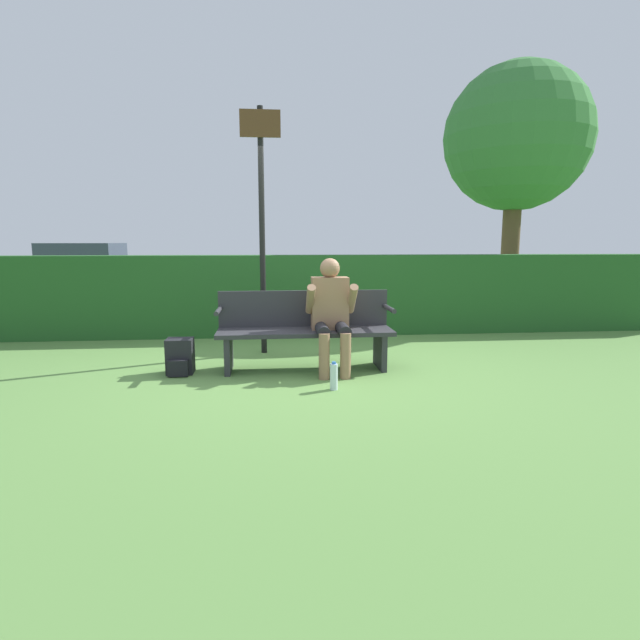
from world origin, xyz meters
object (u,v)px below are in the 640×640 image
at_px(tree, 517,139).
at_px(signpost, 262,213).
at_px(park_bench, 305,329).
at_px(person_seated, 331,310).
at_px(water_bottle, 334,376).
at_px(backpack, 180,357).
at_px(parked_car, 84,268).

bearing_deg(tree, signpost, -150.12).
distance_m(park_bench, tree, 5.84).
xyz_separation_m(person_seated, tree, (3.67, 3.46, 2.48)).
xyz_separation_m(water_bottle, signpost, (-0.68, 1.66, 1.60)).
relative_size(water_bottle, tree, 0.06).
bearing_deg(tree, park_bench, -139.74).
xyz_separation_m(person_seated, water_bottle, (-0.06, -0.73, -0.54)).
bearing_deg(tree, person_seated, -136.70).
bearing_deg(person_seated, park_bench, 156.00).
height_order(park_bench, water_bottle, park_bench).
relative_size(backpack, water_bottle, 1.38).
xyz_separation_m(person_seated, parked_car, (-5.99, 9.74, -0.04)).
bearing_deg(backpack, tree, 33.18).
height_order(water_bottle, signpost, signpost).
bearing_deg(water_bottle, parked_car, 119.55).
bearing_deg(parked_car, park_bench, -57.84).
height_order(person_seated, tree, tree).
bearing_deg(signpost, person_seated, -51.80).
relative_size(person_seated, tree, 0.27).
height_order(park_bench, person_seated, person_seated).
bearing_deg(signpost, parked_car, 120.83).
height_order(person_seated, parked_car, parked_car).
bearing_deg(signpost, water_bottle, -67.81).
xyz_separation_m(park_bench, backpack, (-1.33, -0.11, -0.26)).
bearing_deg(tree, parked_car, 146.98).
height_order(signpost, tree, tree).
xyz_separation_m(backpack, water_bottle, (1.55, -0.74, -0.05)).
height_order(water_bottle, parked_car, parked_car).
distance_m(park_bench, backpack, 1.36).
xyz_separation_m(park_bench, water_bottle, (0.21, -0.85, -0.31)).
xyz_separation_m(signpost, parked_car, (-5.26, 8.81, -1.10)).
height_order(signpost, parked_car, signpost).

